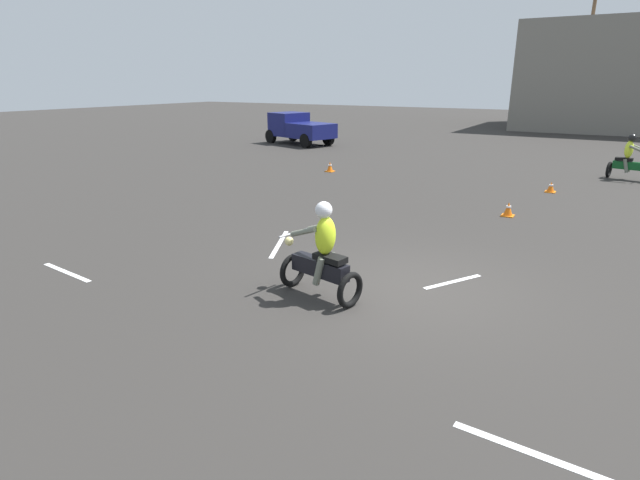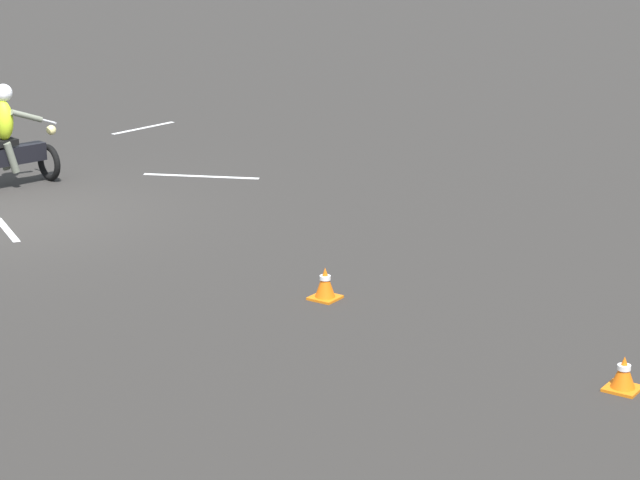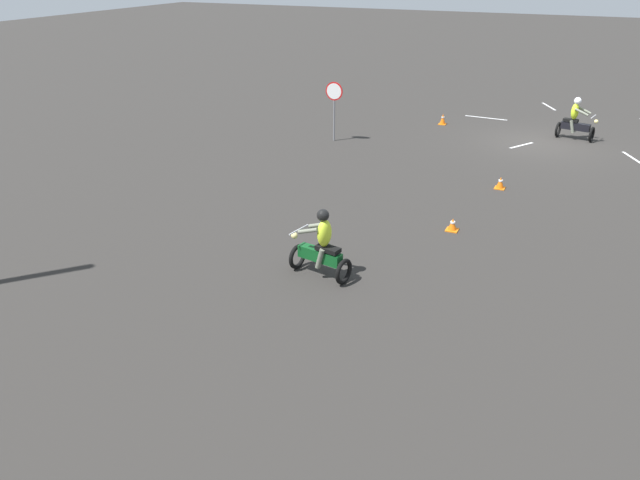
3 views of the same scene
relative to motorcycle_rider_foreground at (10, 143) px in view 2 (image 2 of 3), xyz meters
The scene contains 7 objects.
ground_plane 1.80m from the motorcycle_rider_foreground, 44.53° to the left, with size 120.00×120.00×0.00m, color #2D2B28.
motorcycle_rider_foreground is the anchor object (origin of this frame).
traffic_cone_near_left 7.31m from the motorcycle_rider_foreground, 76.89° to the left, with size 0.32×0.32×0.39m.
traffic_cone_near_right 11.22m from the motorcycle_rider_foreground, 78.42° to the left, with size 0.32×0.32×0.35m.
lane_stripe_ne 2.58m from the motorcycle_rider_foreground, 45.80° to the left, with size 0.10×1.32×0.01m, color silver.
lane_stripe_nw 3.10m from the motorcycle_rider_foreground, 138.88° to the left, with size 0.10×1.95×0.01m, color silver.
lane_stripe_w 5.05m from the motorcycle_rider_foreground, 162.24° to the right, with size 0.10×1.58×0.01m, color silver.
Camera 2 is at (11.91, 13.68, 4.80)m, focal length 70.00 mm.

